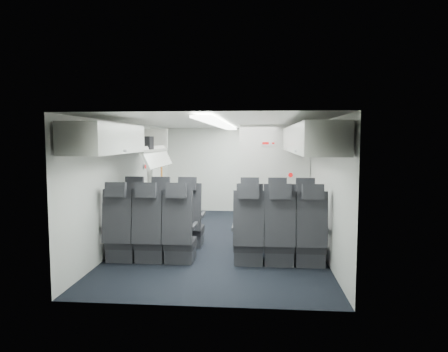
% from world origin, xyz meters
% --- Properties ---
extents(cabin_shell, '(3.41, 6.01, 2.16)m').
position_xyz_m(cabin_shell, '(0.00, 0.00, 1.12)').
color(cabin_shell, black).
rests_on(cabin_shell, ground).
extents(seat_row_front, '(3.33, 0.56, 1.24)m').
position_xyz_m(seat_row_front, '(-0.00, -0.53, 0.40)').
color(seat_row_front, '#262629').
rests_on(seat_row_front, cabin_shell).
extents(seat_row_mid, '(3.33, 0.56, 1.24)m').
position_xyz_m(seat_row_mid, '(-0.00, -1.43, 0.40)').
color(seat_row_mid, '#262629').
rests_on(seat_row_mid, cabin_shell).
extents(overhead_bin_left_rear, '(0.53, 1.80, 0.40)m').
position_xyz_m(overhead_bin_left_rear, '(-1.40, -2.00, 1.86)').
color(overhead_bin_left_rear, silver).
rests_on(overhead_bin_left_rear, cabin_shell).
extents(overhead_bin_left_front_open, '(0.64, 1.70, 0.72)m').
position_xyz_m(overhead_bin_left_front_open, '(-1.44, -0.25, 1.74)').
color(overhead_bin_left_front_open, '#9E9E93').
rests_on(overhead_bin_left_front_open, cabin_shell).
extents(overhead_bin_right_rear, '(0.53, 1.80, 0.40)m').
position_xyz_m(overhead_bin_right_rear, '(1.40, -2.00, 1.86)').
color(overhead_bin_right_rear, silver).
rests_on(overhead_bin_right_rear, cabin_shell).
extents(overhead_bin_right_front, '(0.53, 1.70, 0.40)m').
position_xyz_m(overhead_bin_right_front, '(1.40, -0.25, 1.86)').
color(overhead_bin_right_front, silver).
rests_on(overhead_bin_right_front, cabin_shell).
extents(bulkhead_partition, '(1.40, 0.15, 2.13)m').
position_xyz_m(bulkhead_partition, '(0.98, 0.80, 1.08)').
color(bulkhead_partition, silver).
rests_on(bulkhead_partition, cabin_shell).
extents(galley_unit, '(0.85, 0.52, 1.90)m').
position_xyz_m(galley_unit, '(0.95, 2.72, 0.95)').
color(galley_unit, '#939399').
rests_on(galley_unit, cabin_shell).
extents(boarding_door, '(0.12, 1.27, 1.86)m').
position_xyz_m(boarding_door, '(-1.64, 1.55, 0.95)').
color(boarding_door, silver).
rests_on(boarding_door, cabin_shell).
extents(flight_attendant, '(0.49, 0.64, 1.58)m').
position_xyz_m(flight_attendant, '(0.45, 1.64, 0.79)').
color(flight_attendant, black).
rests_on(flight_attendant, ground).
extents(carry_on_bag, '(0.41, 0.29, 0.24)m').
position_xyz_m(carry_on_bag, '(-1.39, -0.46, 1.78)').
color(carry_on_bag, black).
rests_on(carry_on_bag, overhead_bin_left_front_open).
extents(papers, '(0.22, 0.07, 0.15)m').
position_xyz_m(papers, '(0.64, 1.59, 1.02)').
color(papers, white).
rests_on(papers, flight_attendant).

